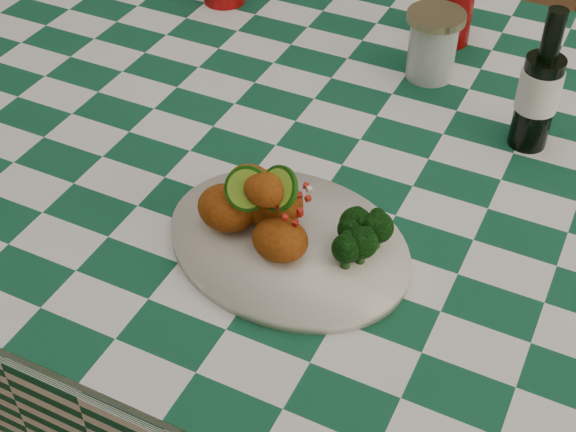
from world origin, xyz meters
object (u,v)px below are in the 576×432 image
at_px(dining_table, 347,319).
at_px(plate, 288,244).
at_px(beer_bottle, 541,81).
at_px(wooden_chair_left, 330,73).
at_px(ketchup_bottle, 453,2).
at_px(fried_chicken_pile, 269,204).
at_px(mason_jar, 433,45).

bearing_deg(dining_table, plate, -88.65).
height_order(beer_bottle, wooden_chair_left, beer_bottle).
bearing_deg(ketchup_bottle, plate, -92.11).
relative_size(fried_chicken_pile, beer_bottle, 0.68).
height_order(ketchup_bottle, beer_bottle, beer_bottle).
height_order(dining_table, beer_bottle, beer_bottle).
bearing_deg(plate, beer_bottle, 58.60).
relative_size(fried_chicken_pile, ketchup_bottle, 1.01).
bearing_deg(fried_chicken_pile, plate, 0.00).
height_order(mason_jar, wooden_chair_left, mason_jar).
distance_m(fried_chicken_pile, ketchup_bottle, 0.57).
height_order(ketchup_bottle, mason_jar, ketchup_bottle).
distance_m(dining_table, beer_bottle, 0.55).
xyz_separation_m(plate, beer_bottle, (0.21, 0.34, 0.09)).
xyz_separation_m(beer_bottle, wooden_chair_left, (-0.55, 0.57, -0.46)).
height_order(dining_table, ketchup_bottle, ketchup_bottle).
xyz_separation_m(dining_table, plate, (0.01, -0.25, 0.40)).
xyz_separation_m(dining_table, ketchup_bottle, (0.03, 0.32, 0.46)).
xyz_separation_m(fried_chicken_pile, mason_jar, (0.05, 0.45, -0.01)).
height_order(plate, wooden_chair_left, wooden_chair_left).
bearing_deg(fried_chicken_pile, wooden_chair_left, 108.75).
relative_size(dining_table, mason_jar, 15.24).
distance_m(ketchup_bottle, wooden_chair_left, 0.66).
bearing_deg(fried_chicken_pile, ketchup_bottle, 85.39).
bearing_deg(beer_bottle, wooden_chair_left, 133.52).
distance_m(dining_table, ketchup_bottle, 0.57).
xyz_separation_m(plate, mason_jar, (0.03, 0.45, 0.05)).
relative_size(plate, beer_bottle, 1.50).
distance_m(dining_table, wooden_chair_left, 0.75).
bearing_deg(ketchup_bottle, wooden_chair_left, 135.72).
xyz_separation_m(fried_chicken_pile, beer_bottle, (0.23, 0.34, 0.04)).
relative_size(dining_table, plate, 5.33).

